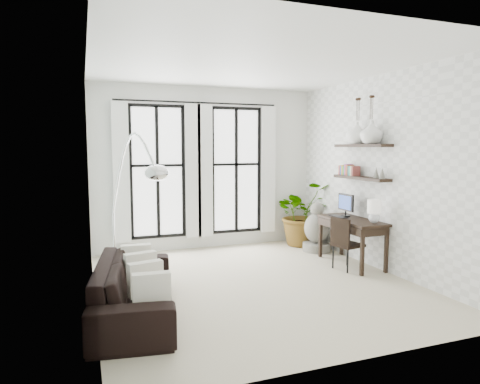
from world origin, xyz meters
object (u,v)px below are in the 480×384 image
desk (353,223)px  desk_chair (344,240)px  arc_lamp (131,168)px  plant (303,213)px  buddha (317,231)px  sofa (135,288)px

desk → desk_chair: size_ratio=1.55×
desk → arc_lamp: arc_lamp is taller
plant → buddha: 0.63m
sofa → plant: size_ratio=1.70×
sofa → desk_chair: desk_chair is taller
desk_chair → arc_lamp: bearing=163.3°
desk → plant: bearing=91.5°
plant → desk: 1.69m
arc_lamp → buddha: arc_lamp is taller
desk → buddha: desk is taller
plant → desk: plant is taller
desk_chair → buddha: bearing=67.9°
desk_chair → buddha: size_ratio=0.91×
desk_chair → plant: bearing=71.1°
plant → desk_chair: plant is taller
sofa → arc_lamp: 1.75m
buddha → desk_chair: bearing=-100.5°
plant → desk_chair: bearing=-97.4°
desk → desk_chair: desk is taller
plant → buddha: bearing=-90.2°
sofa → buddha: size_ratio=2.34×
arc_lamp → sofa: bearing=-95.6°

